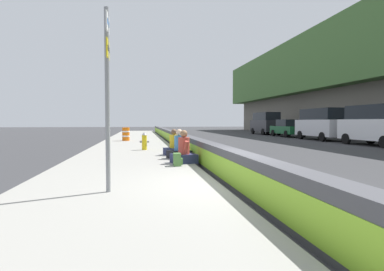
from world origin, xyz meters
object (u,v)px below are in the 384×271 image
(parked_car_fourth, at_px, (322,123))
(route_sign_post, at_px, (107,87))
(seated_person_foreground, at_px, (184,153))
(seated_person_rear, at_px, (174,147))
(parked_car_midline, at_px, (288,128))
(parked_car_far, at_px, (266,123))
(construction_barrel, at_px, (126,134))
(parked_car_third, at_px, (378,124))
(backpack, at_px, (177,160))
(seated_person_middle, at_px, (179,149))
(fire_hydrant, at_px, (144,141))

(parked_car_fourth, bearing_deg, route_sign_post, 138.61)
(seated_person_foreground, distance_m, seated_person_rear, 2.59)
(parked_car_midline, height_order, parked_car_far, parked_car_far)
(seated_person_rear, bearing_deg, construction_barrel, 13.53)
(parked_car_third, relative_size, parked_car_fourth, 1.01)
(parked_car_far, bearing_deg, backpack, 152.21)
(construction_barrel, distance_m, parked_car_far, 19.54)
(route_sign_post, relative_size, construction_barrel, 3.79)
(backpack, xyz_separation_m, parked_car_fourth, (13.75, -13.36, 1.02))
(route_sign_post, bearing_deg, construction_barrel, 1.44)
(seated_person_middle, relative_size, construction_barrel, 1.16)
(route_sign_post, xyz_separation_m, seated_person_rear, (6.65, -1.99, -1.74))
(parked_car_midline, relative_size, parked_car_far, 0.88)
(construction_barrel, distance_m, parked_car_third, 16.58)
(seated_person_foreground, bearing_deg, parked_car_midline, -34.52)
(parked_car_fourth, xyz_separation_m, parked_car_far, (11.44, 0.08, 0.00))
(parked_car_far, bearing_deg, parked_car_fourth, -179.60)
(fire_hydrant, relative_size, parked_car_fourth, 0.17)
(seated_person_rear, xyz_separation_m, parked_car_third, (4.45, -13.19, 0.88))
(seated_person_middle, height_order, parked_car_third, parked_car_third)
(parked_car_third, bearing_deg, construction_barrel, 70.32)
(construction_barrel, bearing_deg, backpack, -170.67)
(construction_barrel, height_order, parked_car_fourth, parked_car_fourth)
(seated_person_foreground, xyz_separation_m, parked_car_third, (7.03, -13.12, 0.87))
(route_sign_post, xyz_separation_m, parked_car_fourth, (17.16, -15.12, -0.86))
(route_sign_post, xyz_separation_m, fire_hydrant, (9.16, -0.81, -1.62))
(construction_barrel, relative_size, parked_car_far, 0.19)
(seated_person_middle, height_order, backpack, seated_person_middle)
(seated_person_foreground, bearing_deg, route_sign_post, 153.12)
(seated_person_middle, height_order, parked_car_midline, parked_car_midline)
(construction_barrel, distance_m, parked_car_midline, 16.62)
(seated_person_rear, height_order, backpack, seated_person_rear)
(route_sign_post, xyz_separation_m, seated_person_foreground, (4.06, -2.06, -1.73))
(backpack, height_order, parked_car_fourth, parked_car_fourth)
(parked_car_far, bearing_deg, seated_person_rear, 149.27)
(seated_person_rear, relative_size, construction_barrel, 1.13)
(seated_person_foreground, xyz_separation_m, backpack, (-0.66, 0.30, -0.15))
(route_sign_post, distance_m, backpack, 4.27)
(seated_person_rear, bearing_deg, fire_hydrant, 25.30)
(route_sign_post, bearing_deg, parked_car_far, -27.74)
(construction_barrel, xyz_separation_m, parked_car_far, (11.92, -15.46, 0.73))
(backpack, height_order, parked_car_midline, parked_car_midline)
(construction_barrel, bearing_deg, parked_car_midline, -68.09)
(construction_barrel, bearing_deg, seated_person_middle, -167.59)
(route_sign_post, distance_m, parked_car_third, 18.82)
(parked_car_third, bearing_deg, backpack, 119.82)
(backpack, bearing_deg, parked_car_fourth, -44.17)
(fire_hydrant, bearing_deg, parked_car_fourth, -60.81)
(seated_person_rear, bearing_deg, backpack, 175.90)
(seated_person_rear, bearing_deg, seated_person_foreground, -178.61)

